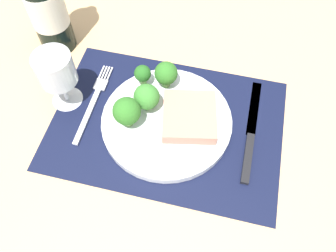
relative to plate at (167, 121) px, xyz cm
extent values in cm
cube|color=tan|center=(0.00, 0.00, -2.60)|extent=(140.00, 110.00, 3.00)
cube|color=black|center=(0.00, 0.00, -0.95)|extent=(43.74, 30.51, 0.30)
cylinder|color=silver|center=(0.00, 0.00, 0.00)|extent=(24.57, 24.57, 1.60)
cube|color=tan|center=(4.11, 0.79, 1.99)|extent=(11.58, 12.18, 2.37)
cylinder|color=#5B8942|center=(-4.17, 1.67, 1.53)|extent=(1.29, 1.29, 1.46)
sphere|color=#387A2D|center=(-4.17, 1.67, 4.32)|extent=(4.85, 4.85, 4.85)
cylinder|color=#6B994C|center=(-6.61, -2.53, 1.75)|extent=(1.68, 1.68, 1.90)
sphere|color=#2D6B23|center=(-6.61, -2.53, 4.87)|extent=(5.10, 5.10, 5.10)
cylinder|color=#5B8942|center=(-6.47, 7.06, 1.69)|extent=(1.32, 1.32, 1.79)
sphere|color=#235B1E|center=(-6.47, 7.06, 3.99)|extent=(3.30, 3.30, 3.30)
cylinder|color=#5B8942|center=(-2.03, 7.93, 1.58)|extent=(1.69, 1.69, 1.56)
sphere|color=#2D6B23|center=(-2.03, 7.93, 4.28)|extent=(4.52, 4.52, 4.52)
cube|color=silver|center=(-15.31, -2.00, -0.55)|extent=(1.00, 13.00, 0.50)
cube|color=silver|center=(-15.31, 5.80, -0.55)|extent=(2.40, 2.60, 0.40)
cube|color=silver|center=(-16.21, 8.90, -0.55)|extent=(0.30, 3.60, 0.35)
cube|color=silver|center=(-15.61, 8.90, -0.55)|extent=(0.30, 3.60, 0.35)
cube|color=silver|center=(-15.01, 8.90, -0.55)|extent=(0.30, 3.60, 0.35)
cube|color=silver|center=(-14.41, 8.90, -0.55)|extent=(0.30, 3.60, 0.35)
cube|color=black|center=(15.91, -3.90, -0.40)|extent=(1.40, 10.00, 0.80)
cube|color=silver|center=(15.91, 7.60, -0.65)|extent=(1.80, 13.00, 0.30)
cylinder|color=black|center=(-28.19, 14.84, 10.38)|extent=(7.44, 7.44, 22.95)
cylinder|color=silver|center=(-28.19, 14.84, 9.23)|extent=(7.59, 7.59, 8.03)
cylinder|color=silver|center=(-20.67, 1.07, -0.90)|extent=(6.02, 6.02, 0.40)
cylinder|color=silver|center=(-20.67, 1.07, 2.27)|extent=(0.80, 0.80, 5.94)
cylinder|color=silver|center=(-20.67, 1.07, 8.23)|extent=(6.92, 6.92, 5.99)
cylinder|color=#560C19|center=(-20.67, 1.07, 6.43)|extent=(6.09, 6.09, 2.39)
camera|label=1|loc=(8.31, -33.56, 55.28)|focal=36.82mm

